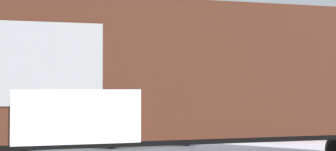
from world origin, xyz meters
The scene contains 5 objects.
freight_car centered at (-0.58, 0.00, 2.57)m, with size 15.87×3.30×4.40m.
flagpole centered at (-3.24, 13.64, 5.92)m, with size 0.55×1.20×9.80m.
hillside centered at (-0.03, 79.10, 4.31)m, with size 133.09×41.08×12.73m.
parked_car_silver centered at (-0.34, 6.62, 0.81)m, with size 4.24×1.89×1.58m.
parked_car_red centered at (6.63, 6.48, 0.83)m, with size 4.65×2.36×1.64m.
Camera 1 is at (-4.26, -10.47, 2.29)m, focal length 47.63 mm.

